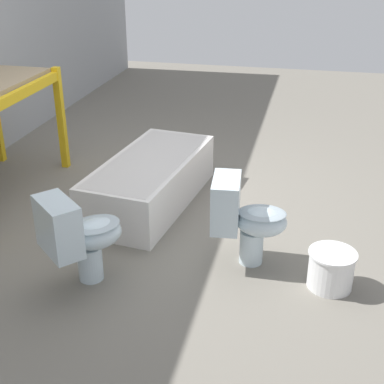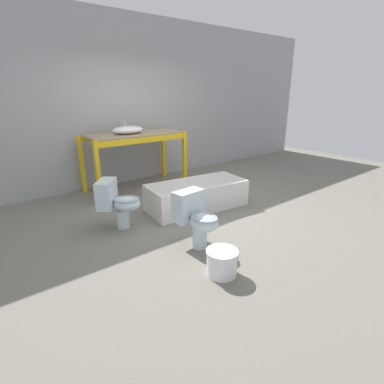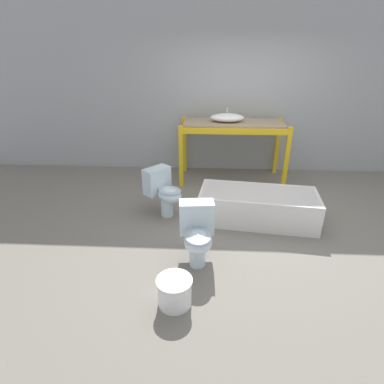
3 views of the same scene
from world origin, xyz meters
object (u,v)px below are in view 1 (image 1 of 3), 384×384
at_px(toilet_far, 244,216).
at_px(bucket_white, 331,268).
at_px(bathtub_main, 150,178).
at_px(toilet_near, 79,234).

bearing_deg(toilet_far, bucket_white, -111.58).
bearing_deg(bathtub_main, toilet_far, -122.51).
distance_m(toilet_near, toilet_far, 1.19).
distance_m(bathtub_main, toilet_near, 1.33).
bearing_deg(toilet_near, bathtub_main, -53.40).
xyz_separation_m(toilet_near, bucket_white, (0.33, -1.72, -0.24)).
bearing_deg(bucket_white, toilet_far, 74.09).
distance_m(toilet_far, bucket_white, 0.71).
height_order(toilet_near, toilet_far, same).
height_order(bathtub_main, toilet_near, toilet_near).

